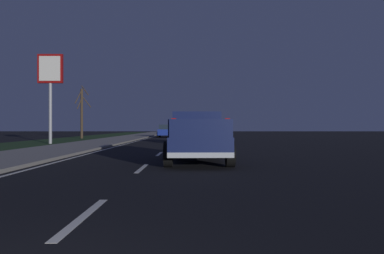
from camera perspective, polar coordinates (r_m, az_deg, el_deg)
name	(u,v)px	position (r m, az deg, el deg)	size (l,w,h in m)	color
ground	(173,143)	(29.40, -3.01, -2.48)	(144.00, 144.00, 0.00)	black
sidewalk_shoulder	(102,142)	(30.24, -13.86, -2.29)	(108.00, 4.00, 0.12)	gray
grass_verge	(41,143)	(31.82, -22.64, -2.28)	(108.00, 6.00, 0.01)	#1E3819
lane_markings	(146,141)	(32.07, -7.25, -2.26)	(108.54, 3.54, 0.01)	silver
pickup_truck	(197,137)	(13.82, 0.76, -1.56)	(5.47, 2.38, 1.87)	#141E4C
sedan_green	(192,133)	(28.58, -0.05, -0.98)	(4.44, 2.09, 1.54)	#14592D
sedan_blue	(166,131)	(44.11, -4.06, -0.61)	(4.43, 2.06, 1.54)	navy
gas_price_sign	(50,77)	(29.85, -21.34, 7.39)	(0.27, 1.90, 6.81)	#99999E
bare_tree_far	(82,112)	(41.88, -16.90, 2.32)	(1.82, 1.50, 5.86)	#423323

